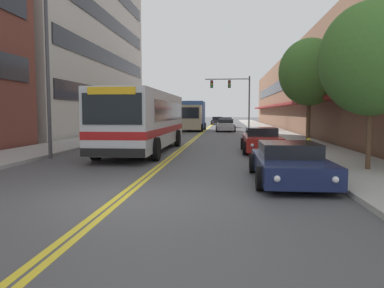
% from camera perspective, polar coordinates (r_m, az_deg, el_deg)
% --- Properties ---
extents(ground_plane, '(240.00, 240.00, 0.00)m').
position_cam_1_polar(ground_plane, '(45.70, 2.18, 2.25)').
color(ground_plane, '#4C4C4F').
extents(sidewalk_left, '(3.35, 106.00, 0.15)m').
position_cam_1_polar(sidewalk_left, '(46.65, -6.66, 2.36)').
color(sidewalk_left, '#9E9B96').
rests_on(sidewalk_left, ground_plane).
extents(sidewalk_right, '(3.35, 106.00, 0.15)m').
position_cam_1_polar(sidewalk_right, '(45.87, 11.18, 2.26)').
color(sidewalk_right, '#9E9B96').
rests_on(sidewalk_right, ground_plane).
extents(centre_line, '(0.34, 106.00, 0.01)m').
position_cam_1_polar(centre_line, '(45.70, 2.18, 2.25)').
color(centre_line, yellow).
rests_on(centre_line, ground_plane).
extents(office_tower_left, '(12.08, 27.44, 25.63)m').
position_cam_1_polar(office_tower_left, '(42.31, -20.66, 19.26)').
color(office_tower_left, '#BCB7AD').
rests_on(office_tower_left, ground_plane).
extents(storefront_row_right, '(9.10, 68.00, 8.68)m').
position_cam_1_polar(storefront_row_right, '(46.85, 18.53, 7.37)').
color(storefront_row_right, brown).
rests_on(storefront_row_right, ground_plane).
extents(city_bus, '(2.91, 11.34, 3.05)m').
position_cam_1_polar(city_bus, '(19.92, -7.13, 3.86)').
color(city_bus, silver).
rests_on(city_bus, ground_plane).
extents(car_dark_grey_parked_left_near, '(2.17, 4.88, 1.39)m').
position_cam_1_polar(car_dark_grey_parked_left_near, '(31.32, -7.52, 2.20)').
color(car_dark_grey_parked_left_near, '#38383D').
rests_on(car_dark_grey_parked_left_near, ground_plane).
extents(car_champagne_parked_left_mid, '(2.06, 4.43, 1.34)m').
position_cam_1_polar(car_champagne_parked_left_mid, '(40.09, -4.55, 2.76)').
color(car_champagne_parked_left_mid, beige).
rests_on(car_champagne_parked_left_mid, ground_plane).
extents(car_navy_parked_right_foreground, '(2.18, 4.87, 1.14)m').
position_cam_1_polar(car_navy_parked_right_foreground, '(11.55, 14.59, -2.78)').
color(car_navy_parked_right_foreground, '#19234C').
rests_on(car_navy_parked_right_foreground, ground_plane).
extents(car_red_parked_right_mid, '(2.02, 4.61, 1.27)m').
position_cam_1_polar(car_red_parked_right_mid, '(19.70, 10.52, 0.53)').
color(car_red_parked_right_mid, maroon).
rests_on(car_red_parked_right_mid, ground_plane).
extents(car_silver_moving_lead, '(2.08, 4.60, 1.35)m').
position_cam_1_polar(car_silver_moving_lead, '(41.08, 5.17, 2.83)').
color(car_silver_moving_lead, '#B7B7BC').
rests_on(car_silver_moving_lead, ground_plane).
extents(car_charcoal_moving_second, '(2.19, 4.15, 1.33)m').
position_cam_1_polar(car_charcoal_moving_second, '(64.51, 3.89, 3.53)').
color(car_charcoal_moving_second, '#232328').
rests_on(car_charcoal_moving_second, ground_plane).
extents(car_slate_blue_moving_third, '(2.12, 4.43, 1.39)m').
position_cam_1_polar(car_slate_blue_moving_third, '(52.58, 5.20, 3.28)').
color(car_slate_blue_moving_third, '#475675').
rests_on(car_slate_blue_moving_third, ground_plane).
extents(box_truck, '(2.69, 7.46, 3.32)m').
position_cam_1_polar(box_truck, '(42.46, 0.11, 4.36)').
color(box_truck, '#BCAD89').
rests_on(box_truck, ground_plane).
extents(traffic_signal_mast, '(5.48, 0.38, 6.47)m').
position_cam_1_polar(traffic_signal_mast, '(46.41, 6.44, 7.93)').
color(traffic_signal_mast, '#47474C').
rests_on(traffic_signal_mast, ground_plane).
extents(street_lamp_left_near, '(2.75, 0.28, 7.55)m').
position_cam_1_polar(street_lamp_left_near, '(17.72, -19.95, 12.72)').
color(street_lamp_left_near, '#47474C').
rests_on(street_lamp_left_near, ground_plane).
extents(street_tree_right_near, '(3.41, 3.41, 5.54)m').
position_cam_1_polar(street_tree_right_near, '(13.92, 25.74, 11.63)').
color(street_tree_right_near, brown).
rests_on(street_tree_right_near, sidewalk_right).
extents(street_tree_right_mid, '(3.63, 3.63, 6.30)m').
position_cam_1_polar(street_tree_right_mid, '(23.76, 17.47, 10.39)').
color(street_tree_right_mid, brown).
rests_on(street_tree_right_mid, sidewalk_right).
extents(fire_hydrant, '(0.29, 0.21, 0.83)m').
position_cam_1_polar(fire_hydrant, '(16.46, 17.32, -0.58)').
color(fire_hydrant, yellow).
rests_on(fire_hydrant, sidewalk_right).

